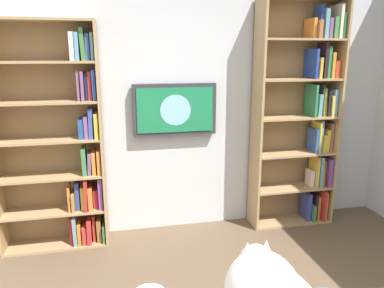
{
  "coord_description": "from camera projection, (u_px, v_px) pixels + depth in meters",
  "views": [
    {
      "loc": [
        0.6,
        1.22,
        1.72
      ],
      "look_at": [
        0.1,
        -1.09,
        1.14
      ],
      "focal_mm": 34.26,
      "sensor_mm": 36.0,
      "label": 1
    }
  ],
  "objects": [
    {
      "name": "wall_back",
      "position": [
        176.0,
        94.0,
        3.49
      ],
      "size": [
        4.52,
        0.06,
        2.7
      ],
      "primitive_type": "cube",
      "color": "silver",
      "rests_on": "ground"
    },
    {
      "name": "bookshelf_left",
      "position": [
        305.0,
        117.0,
        3.65
      ],
      "size": [
        0.84,
        0.28,
        2.22
      ],
      "color": "tan",
      "rests_on": "ground"
    },
    {
      "name": "bookshelf_right",
      "position": [
        62.0,
        145.0,
        3.21
      ],
      "size": [
        0.92,
        0.28,
        1.99
      ],
      "color": "tan",
      "rests_on": "ground"
    },
    {
      "name": "wall_mounted_tv",
      "position": [
        175.0,
        110.0,
        3.43
      ],
      "size": [
        0.79,
        0.07,
        0.49
      ],
      "color": "#333338"
    }
  ]
}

